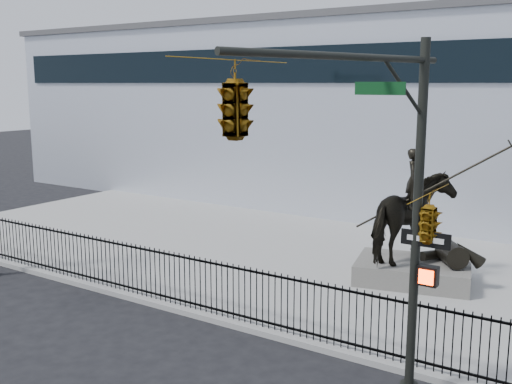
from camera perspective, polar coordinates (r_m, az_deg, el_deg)
The scene contains 7 objects.
ground at distance 16.23m, azimuth -10.58°, elevation -12.27°, with size 120.00×120.00×0.00m, color black.
plaza at distance 21.48m, azimuth 2.49°, elevation -6.22°, with size 30.00×12.00×0.15m, color #9B9B98.
building at distance 32.50m, azimuth 14.47°, elevation 7.02°, with size 44.00×14.00×9.00m, color silver.
picket_fence at distance 16.77m, azimuth -7.70°, elevation -8.14°, with size 22.10×0.10×1.50m.
statue_plinth at distance 19.23m, azimuth 14.70°, elevation -7.33°, with size 3.38×2.32×0.63m, color #605E58.
equestrian_statue at distance 18.81m, azimuth 15.13°, elevation -2.57°, with size 4.22×3.13×3.67m.
traffic_signal_right at distance 9.69m, azimuth 8.29°, elevation 2.29°, with size 2.17×6.86×7.00m.
Camera 1 is at (10.51, -10.71, 6.19)m, focal length 42.00 mm.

